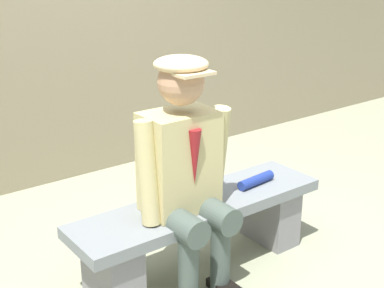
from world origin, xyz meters
name	(u,v)px	position (x,y,z in m)	size (l,w,h in m)	color
ground_plane	(200,268)	(0.00, 0.00, 0.00)	(30.00, 30.00, 0.00)	gray
bench	(200,225)	(0.00, 0.00, 0.28)	(1.52, 0.40, 0.43)	slate
seated_man	(185,166)	(0.14, 0.05, 0.69)	(0.55, 0.53, 1.27)	tan
rolled_magazine	(256,180)	(-0.40, 0.03, 0.46)	(0.06, 0.06, 0.26)	navy
stadium_wall	(57,59)	(0.00, -1.81, 0.95)	(12.00, 0.24, 1.90)	gray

